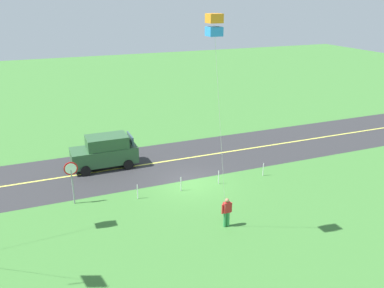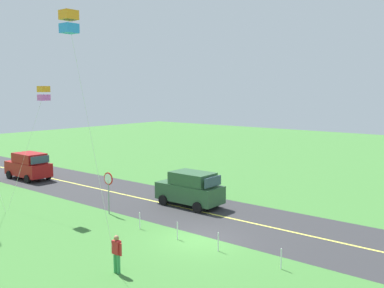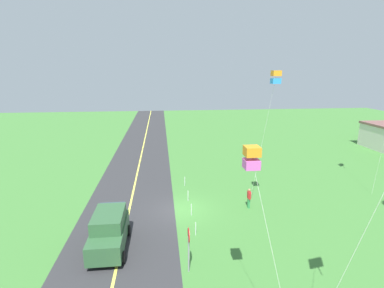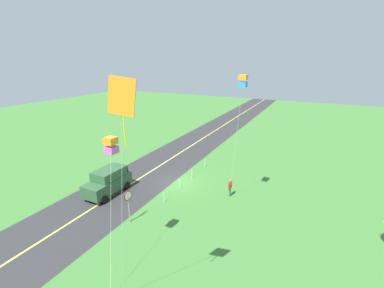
{
  "view_description": "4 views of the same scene",
  "coord_description": "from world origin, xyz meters",
  "px_view_note": "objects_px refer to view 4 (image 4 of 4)",
  "views": [
    {
      "loc": [
        8.53,
        21.16,
        11.13
      ],
      "look_at": [
        0.68,
        1.78,
        3.36
      ],
      "focal_mm": 37.41,
      "sensor_mm": 36.0,
      "label": 1
    },
    {
      "loc": [
        -12.94,
        16.55,
        7.43
      ],
      "look_at": [
        0.76,
        -0.22,
        4.76
      ],
      "focal_mm": 40.68,
      "sensor_mm": 36.0,
      "label": 2
    },
    {
      "loc": [
        20.44,
        -1.38,
        10.37
      ],
      "look_at": [
        -0.14,
        0.87,
        5.21
      ],
      "focal_mm": 27.01,
      "sensor_mm": 36.0,
      "label": 3
    },
    {
      "loc": [
        19.96,
        11.43,
        11.51
      ],
      "look_at": [
        -0.04,
        1.48,
        4.21
      ],
      "focal_mm": 24.35,
      "sensor_mm": 36.0,
      "label": 4
    }
  ],
  "objects_px": {
    "kite_blue_mid": "(122,103)",
    "kite_pink_drift": "(111,146)",
    "car_suv_foreground": "(108,181)",
    "person_adult_near": "(230,187)",
    "kite_red_low": "(243,81)",
    "stop_sign": "(128,200)"
  },
  "relations": [
    {
      "from": "stop_sign",
      "to": "kite_blue_mid",
      "type": "relative_size",
      "value": 0.23
    },
    {
      "from": "stop_sign",
      "to": "car_suv_foreground",
      "type": "bearing_deg",
      "value": -120.34
    },
    {
      "from": "kite_red_low",
      "to": "kite_blue_mid",
      "type": "xyz_separation_m",
      "value": [
        12.05,
        -0.49,
        0.17
      ]
    },
    {
      "from": "person_adult_near",
      "to": "kite_pink_drift",
      "type": "distance_m",
      "value": 12.47
    },
    {
      "from": "stop_sign",
      "to": "kite_red_low",
      "type": "xyz_separation_m",
      "value": [
        -5.6,
        6.38,
        8.22
      ]
    },
    {
      "from": "kite_blue_mid",
      "to": "kite_pink_drift",
      "type": "relative_size",
      "value": 1.44
    },
    {
      "from": "person_adult_near",
      "to": "kite_blue_mid",
      "type": "xyz_separation_m",
      "value": [
        13.39,
        0.48,
        9.32
      ]
    },
    {
      "from": "stop_sign",
      "to": "kite_pink_drift",
      "type": "distance_m",
      "value": 6.67
    },
    {
      "from": "kite_red_low",
      "to": "kite_blue_mid",
      "type": "bearing_deg",
      "value": -2.32
    },
    {
      "from": "car_suv_foreground",
      "to": "kite_pink_drift",
      "type": "height_order",
      "value": "kite_pink_drift"
    },
    {
      "from": "person_adult_near",
      "to": "kite_blue_mid",
      "type": "bearing_deg",
      "value": 127.7
    },
    {
      "from": "car_suv_foreground",
      "to": "kite_pink_drift",
      "type": "xyz_separation_m",
      "value": [
        5.89,
        6.61,
        6.09
      ]
    },
    {
      "from": "car_suv_foreground",
      "to": "kite_pink_drift",
      "type": "bearing_deg",
      "value": 48.26
    },
    {
      "from": "stop_sign",
      "to": "kite_red_low",
      "type": "bearing_deg",
      "value": 131.29
    },
    {
      "from": "kite_red_low",
      "to": "kite_blue_mid",
      "type": "relative_size",
      "value": 0.95
    },
    {
      "from": "person_adult_near",
      "to": "kite_red_low",
      "type": "height_order",
      "value": "kite_red_low"
    },
    {
      "from": "person_adult_near",
      "to": "kite_red_low",
      "type": "xyz_separation_m",
      "value": [
        1.35,
        0.97,
        9.16
      ]
    },
    {
      "from": "kite_blue_mid",
      "to": "person_adult_near",
      "type": "bearing_deg",
      "value": -177.96
    },
    {
      "from": "stop_sign",
      "to": "kite_pink_drift",
      "type": "xyz_separation_m",
      "value": [
        3.24,
        2.07,
        5.44
      ]
    },
    {
      "from": "kite_blue_mid",
      "to": "kite_pink_drift",
      "type": "distance_m",
      "value": 5.79
    },
    {
      "from": "kite_pink_drift",
      "to": "car_suv_foreground",
      "type": "bearing_deg",
      "value": -131.74
    },
    {
      "from": "stop_sign",
      "to": "kite_red_low",
      "type": "height_order",
      "value": "kite_red_low"
    }
  ]
}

